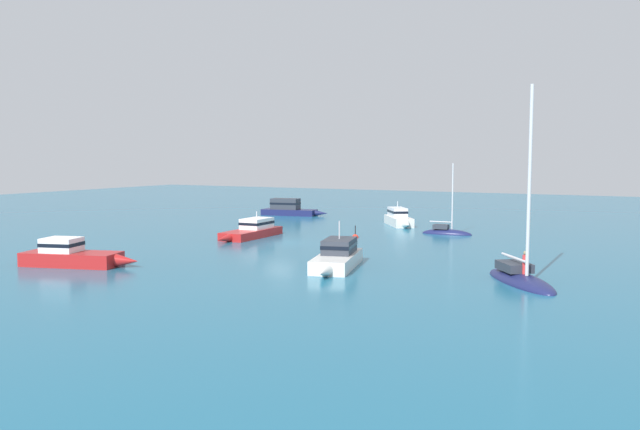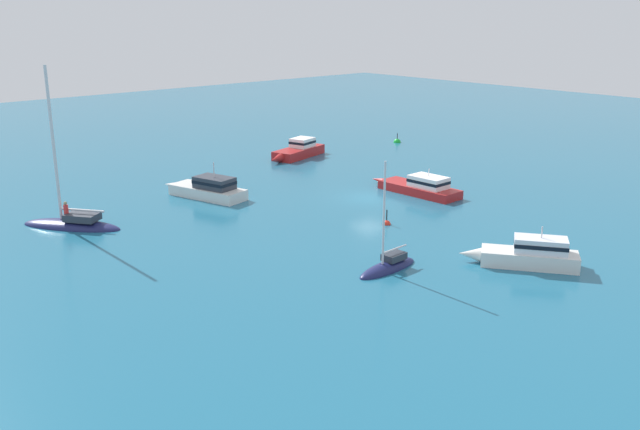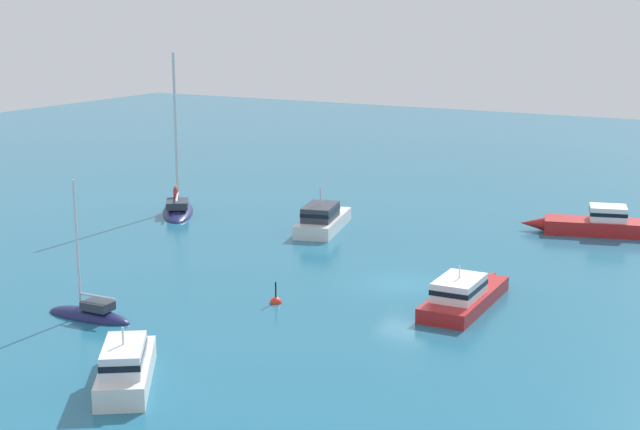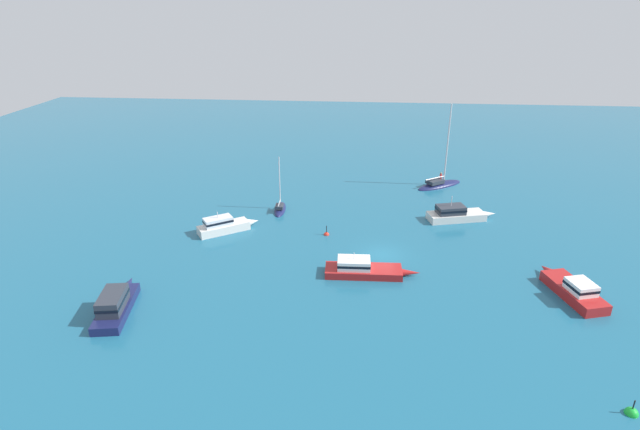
{
  "view_description": "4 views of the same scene",
  "coord_description": "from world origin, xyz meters",
  "px_view_note": "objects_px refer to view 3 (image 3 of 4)",
  "views": [
    {
      "loc": [
        -27.57,
        45.52,
        7.14
      ],
      "look_at": [
        0.01,
        -7.18,
        1.69
      ],
      "focal_mm": 36.43,
      "sensor_mm": 36.0,
      "label": 1
    },
    {
      "loc": [
        -38.61,
        -37.46,
        14.49
      ],
      "look_at": [
        -8.32,
        -3.44,
        0.97
      ],
      "focal_mm": 39.19,
      "sensor_mm": 36.0,
      "label": 2
    },
    {
      "loc": [
        18.64,
        -42.61,
        14.12
      ],
      "look_at": [
        -5.79,
        1.53,
        2.76
      ],
      "focal_mm": 52.41,
      "sensor_mm": 36.0,
      "label": 3
    },
    {
      "loc": [
        44.66,
        -2.18,
        23.4
      ],
      "look_at": [
        -7.57,
        -6.79,
        0.83
      ],
      "focal_mm": 28.39,
      "sensor_mm": 36.0,
      "label": 4
    }
  ],
  "objects_px": {
    "motor_cruiser": "(464,294)",
    "channel_buoy": "(276,303)",
    "yacht": "(178,209)",
    "launch_1": "(323,219)",
    "ketch": "(90,316)",
    "powerboat": "(126,364)",
    "cabin_cruiser": "(594,223)"
  },
  "relations": [
    {
      "from": "powerboat",
      "to": "cabin_cruiser",
      "type": "bearing_deg",
      "value": -51.49
    },
    {
      "from": "yacht",
      "to": "motor_cruiser",
      "type": "bearing_deg",
      "value": -147.72
    },
    {
      "from": "yacht",
      "to": "channel_buoy",
      "type": "height_order",
      "value": "yacht"
    },
    {
      "from": "launch_1",
      "to": "channel_buoy",
      "type": "bearing_deg",
      "value": -174.39
    },
    {
      "from": "motor_cruiser",
      "to": "channel_buoy",
      "type": "distance_m",
      "value": 9.08
    },
    {
      "from": "ketch",
      "to": "yacht",
      "type": "bearing_deg",
      "value": -65.62
    },
    {
      "from": "launch_1",
      "to": "motor_cruiser",
      "type": "height_order",
      "value": "launch_1"
    },
    {
      "from": "yacht",
      "to": "launch_1",
      "type": "bearing_deg",
      "value": -123.24
    },
    {
      "from": "motor_cruiser",
      "to": "channel_buoy",
      "type": "height_order",
      "value": "motor_cruiser"
    },
    {
      "from": "yacht",
      "to": "launch_1",
      "type": "relative_size",
      "value": 1.41
    },
    {
      "from": "yacht",
      "to": "channel_buoy",
      "type": "distance_m",
      "value": 21.76
    },
    {
      "from": "channel_buoy",
      "to": "cabin_cruiser",
      "type": "bearing_deg",
      "value": 64.89
    },
    {
      "from": "yacht",
      "to": "launch_1",
      "type": "xyz_separation_m",
      "value": [
        11.33,
        0.46,
        0.5
      ]
    },
    {
      "from": "yacht",
      "to": "channel_buoy",
      "type": "xyz_separation_m",
      "value": [
        16.65,
        -14.01,
        -0.2
      ]
    },
    {
      "from": "ketch",
      "to": "motor_cruiser",
      "type": "bearing_deg",
      "value": -148.26
    },
    {
      "from": "ketch",
      "to": "channel_buoy",
      "type": "relative_size",
      "value": 5.14
    },
    {
      "from": "launch_1",
      "to": "powerboat",
      "type": "bearing_deg",
      "value": 177.5
    },
    {
      "from": "yacht",
      "to": "ketch",
      "type": "height_order",
      "value": "yacht"
    },
    {
      "from": "yacht",
      "to": "powerboat",
      "type": "xyz_separation_m",
      "value": [
        16.81,
        -25.13,
        0.53
      ]
    },
    {
      "from": "yacht",
      "to": "ketch",
      "type": "bearing_deg",
      "value": 171.54
    },
    {
      "from": "launch_1",
      "to": "channel_buoy",
      "type": "height_order",
      "value": "launch_1"
    },
    {
      "from": "yacht",
      "to": "motor_cruiser",
      "type": "xyz_separation_m",
      "value": [
        24.82,
        -10.1,
        0.41
      ]
    },
    {
      "from": "yacht",
      "to": "cabin_cruiser",
      "type": "distance_m",
      "value": 27.98
    },
    {
      "from": "powerboat",
      "to": "motor_cruiser",
      "type": "bearing_deg",
      "value": -62.57
    },
    {
      "from": "launch_1",
      "to": "motor_cruiser",
      "type": "relative_size",
      "value": 0.94
    },
    {
      "from": "launch_1",
      "to": "ketch",
      "type": "relative_size",
      "value": 1.18
    },
    {
      "from": "powerboat",
      "to": "motor_cruiser",
      "type": "distance_m",
      "value": 17.03
    },
    {
      "from": "motor_cruiser",
      "to": "powerboat",
      "type": "bearing_deg",
      "value": 150.24
    },
    {
      "from": "motor_cruiser",
      "to": "channel_buoy",
      "type": "xyz_separation_m",
      "value": [
        -8.17,
        -3.91,
        -0.61
      ]
    },
    {
      "from": "yacht",
      "to": "launch_1",
      "type": "height_order",
      "value": "yacht"
    },
    {
      "from": "yacht",
      "to": "cabin_cruiser",
      "type": "bearing_deg",
      "value": -109.37
    },
    {
      "from": "cabin_cruiser",
      "to": "launch_1",
      "type": "bearing_deg",
      "value": 9.35
    }
  ]
}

